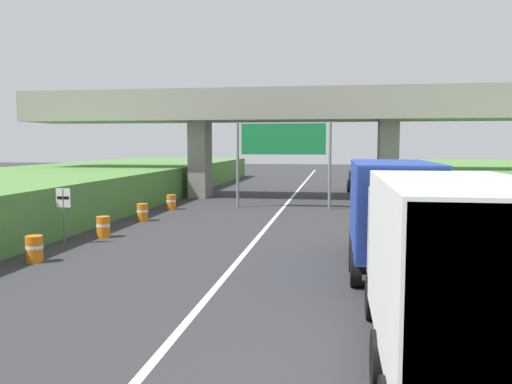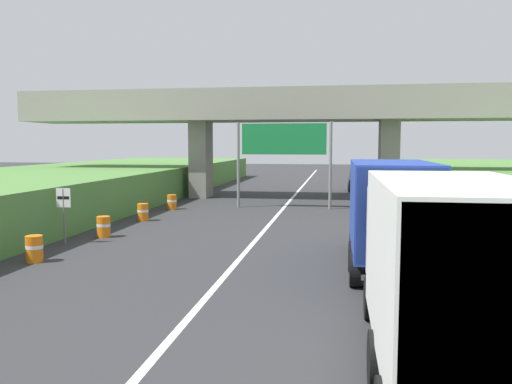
% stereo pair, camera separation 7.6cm
% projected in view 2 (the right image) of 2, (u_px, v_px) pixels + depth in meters
% --- Properties ---
extents(lane_centre_stripe, '(0.20, 98.15, 0.01)m').
position_uv_depth(lane_centre_stripe, '(281.00, 211.00, 30.13)').
color(lane_centre_stripe, white).
rests_on(lane_centre_stripe, ground).
extents(overpass_bridge, '(40.00, 4.80, 7.82)m').
position_uv_depth(overpass_bridge, '(292.00, 117.00, 36.72)').
color(overpass_bridge, gray).
rests_on(overpass_bridge, ground).
extents(overhead_highway_sign, '(5.88, 0.18, 5.32)m').
position_uv_depth(overhead_highway_sign, '(284.00, 145.00, 31.32)').
color(overhead_highway_sign, slate).
rests_on(overhead_highway_sign, ground).
extents(speed_limit_sign, '(0.60, 0.08, 2.23)m').
position_uv_depth(speed_limit_sign, '(64.00, 207.00, 20.25)').
color(speed_limit_sign, slate).
rests_on(speed_limit_sign, ground).
extents(truck_blue, '(2.44, 7.30, 3.44)m').
position_uv_depth(truck_blue, '(388.00, 209.00, 16.16)').
color(truck_blue, black).
rests_on(truck_blue, ground).
extents(truck_silver, '(2.44, 7.30, 3.44)m').
position_uv_depth(truck_silver, '(443.00, 266.00, 8.54)').
color(truck_silver, black).
rests_on(truck_silver, ground).
extents(car_black, '(1.86, 4.10, 1.72)m').
position_uv_depth(car_black, '(359.00, 181.00, 43.03)').
color(car_black, black).
rests_on(car_black, ground).
extents(construction_barrel_2, '(0.57, 0.57, 0.90)m').
position_uv_depth(construction_barrel_2, '(34.00, 249.00, 17.20)').
color(construction_barrel_2, orange).
rests_on(construction_barrel_2, ground).
extents(construction_barrel_3, '(0.57, 0.57, 0.90)m').
position_uv_depth(construction_barrel_3, '(104.00, 227.00, 21.78)').
color(construction_barrel_3, orange).
rests_on(construction_barrel_3, ground).
extents(construction_barrel_4, '(0.57, 0.57, 0.90)m').
position_uv_depth(construction_barrel_4, '(143.00, 212.00, 26.42)').
color(construction_barrel_4, orange).
rests_on(construction_barrel_4, ground).
extents(construction_barrel_5, '(0.57, 0.57, 0.90)m').
position_uv_depth(construction_barrel_5, '(172.00, 202.00, 31.05)').
color(construction_barrel_5, orange).
rests_on(construction_barrel_5, ground).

